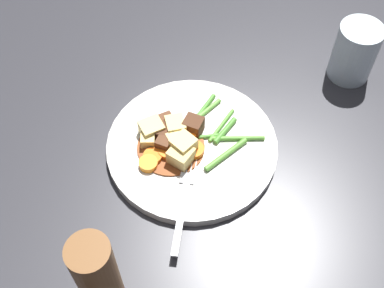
{
  "coord_description": "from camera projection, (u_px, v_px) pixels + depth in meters",
  "views": [
    {
      "loc": [
        0.27,
        0.37,
        0.67
      ],
      "look_at": [
        0.0,
        0.0,
        0.02
      ],
      "focal_mm": 47.63,
      "sensor_mm": 36.0,
      "label": 1
    }
  ],
  "objects": [
    {
      "name": "ground_plane",
      "position": [
        192.0,
        150.0,
        0.81
      ],
      "size": [
        3.0,
        3.0,
        0.0
      ],
      "primitive_type": "plane",
      "color": "#2D2D33"
    },
    {
      "name": "dinner_plate",
      "position": [
        192.0,
        147.0,
        0.8
      ],
      "size": [
        0.27,
        0.27,
        0.02
      ],
      "primitive_type": "cylinder",
      "color": "white",
      "rests_on": "ground_plane"
    },
    {
      "name": "stew_sauce",
      "position": [
        171.0,
        147.0,
        0.79
      ],
      "size": [
        0.11,
        0.11,
        0.0
      ],
      "primitive_type": "cylinder",
      "color": "brown",
      "rests_on": "dinner_plate"
    },
    {
      "name": "carrot_slice_0",
      "position": [
        153.0,
        157.0,
        0.78
      ],
      "size": [
        0.04,
        0.04,
        0.01
      ],
      "primitive_type": "cylinder",
      "rotation": [
        0.0,
        0.0,
        5.48
      ],
      "color": "orange",
      "rests_on": "dinner_plate"
    },
    {
      "name": "carrot_slice_1",
      "position": [
        148.0,
        164.0,
        0.77
      ],
      "size": [
        0.04,
        0.04,
        0.01
      ],
      "primitive_type": "cylinder",
      "rotation": [
        0.0,
        0.0,
        2.25
      ],
      "color": "orange",
      "rests_on": "dinner_plate"
    },
    {
      "name": "carrot_slice_2",
      "position": [
        185.0,
        137.0,
        0.79
      ],
      "size": [
        0.04,
        0.04,
        0.01
      ],
      "primitive_type": "cylinder",
      "rotation": [
        0.0,
        0.0,
        4.06
      ],
      "color": "orange",
      "rests_on": "dinner_plate"
    },
    {
      "name": "carrot_slice_3",
      "position": [
        167.0,
        152.0,
        0.78
      ],
      "size": [
        0.03,
        0.03,
        0.01
      ],
      "primitive_type": "cylinder",
      "rotation": [
        0.0,
        0.0,
        2.91
      ],
      "color": "orange",
      "rests_on": "dinner_plate"
    },
    {
      "name": "carrot_slice_4",
      "position": [
        194.0,
        150.0,
        0.78
      ],
      "size": [
        0.05,
        0.05,
        0.01
      ],
      "primitive_type": "cylinder",
      "rotation": [
        0.0,
        0.0,
        0.75
      ],
      "color": "orange",
      "rests_on": "dinner_plate"
    },
    {
      "name": "potato_chunk_0",
      "position": [
        152.0,
        130.0,
        0.79
      ],
      "size": [
        0.04,
        0.04,
        0.03
      ],
      "primitive_type": "cube",
      "rotation": [
        0.0,
        0.0,
        2.98
      ],
      "color": "#E5CC7A",
      "rests_on": "dinner_plate"
    },
    {
      "name": "potato_chunk_1",
      "position": [
        148.0,
        140.0,
        0.79
      ],
      "size": [
        0.03,
        0.03,
        0.02
      ],
      "primitive_type": "cube",
      "rotation": [
        0.0,
        0.0,
        0.94
      ],
      "color": "#E5CC7A",
      "rests_on": "dinner_plate"
    },
    {
      "name": "potato_chunk_2",
      "position": [
        175.0,
        127.0,
        0.8
      ],
      "size": [
        0.04,
        0.04,
        0.03
      ],
      "primitive_type": "cube",
      "rotation": [
        0.0,
        0.0,
        1.18
      ],
      "color": "#E5CC7A",
      "rests_on": "dinner_plate"
    },
    {
      "name": "potato_chunk_3",
      "position": [
        184.0,
        146.0,
        0.77
      ],
      "size": [
        0.04,
        0.04,
        0.03
      ],
      "primitive_type": "cube",
      "rotation": [
        0.0,
        0.0,
        4.89
      ],
      "color": "#E5CC7A",
      "rests_on": "dinner_plate"
    },
    {
      "name": "potato_chunk_4",
      "position": [
        181.0,
        156.0,
        0.77
      ],
      "size": [
        0.04,
        0.04,
        0.03
      ],
      "primitive_type": "cube",
      "rotation": [
        0.0,
        0.0,
        1.92
      ],
      "color": "#DBBC6B",
      "rests_on": "dinner_plate"
    },
    {
      "name": "potato_chunk_5",
      "position": [
        178.0,
        141.0,
        0.78
      ],
      "size": [
        0.03,
        0.03,
        0.02
      ],
      "primitive_type": "cube",
      "rotation": [
        0.0,
        0.0,
        2.98
      ],
      "color": "#E5CC7A",
      "rests_on": "dinner_plate"
    },
    {
      "name": "meat_chunk_0",
      "position": [
        193.0,
        126.0,
        0.8
      ],
      "size": [
        0.04,
        0.04,
        0.03
      ],
      "primitive_type": "cube",
      "rotation": [
        0.0,
        0.0,
        0.53
      ],
      "color": "#4C2B19",
      "rests_on": "dinner_plate"
    },
    {
      "name": "meat_chunk_1",
      "position": [
        165.0,
        142.0,
        0.78
      ],
      "size": [
        0.04,
        0.03,
        0.02
      ],
      "primitive_type": "cube",
      "rotation": [
        0.0,
        0.0,
        2.12
      ],
      "color": "#56331E",
      "rests_on": "dinner_plate"
    },
    {
      "name": "meat_chunk_2",
      "position": [
        167.0,
        122.0,
        0.81
      ],
      "size": [
        0.03,
        0.03,
        0.02
      ],
      "primitive_type": "cube",
      "rotation": [
        0.0,
        0.0,
        6.11
      ],
      "color": "#56331E",
      "rests_on": "dinner_plate"
    },
    {
      "name": "meat_chunk_3",
      "position": [
        164.0,
        132.0,
        0.79
      ],
      "size": [
        0.03,
        0.03,
        0.02
      ],
      "primitive_type": "cube",
      "rotation": [
        0.0,
        0.0,
        2.37
      ],
      "color": "#4C2B19",
      "rests_on": "dinner_plate"
    },
    {
      "name": "green_bean_0",
      "position": [
        220.0,
        124.0,
        0.81
      ],
      "size": [
        0.07,
        0.03,
        0.01
      ],
      "primitive_type": "cylinder",
      "rotation": [
        0.0,
        1.57,
        3.51
      ],
      "color": "#599E38",
      "rests_on": "dinner_plate"
    },
    {
      "name": "green_bean_1",
      "position": [
        225.0,
        131.0,
        0.8
      ],
      "size": [
        0.06,
        0.03,
        0.01
      ],
      "primitive_type": "cylinder",
      "rotation": [
        0.0,
        1.57,
        3.46
      ],
      "color": "#4C8E33",
      "rests_on": "dinner_plate"
    },
    {
      "name": "green_bean_2",
      "position": [
        205.0,
        112.0,
        0.83
      ],
      "size": [
        0.07,
        0.02,
        0.01
      ],
      "primitive_type": "cylinder",
      "rotation": [
        0.0,
        1.57,
        3.31
      ],
      "color": "#66AD42",
      "rests_on": "dinner_plate"
    },
    {
      "name": "green_bean_3",
      "position": [
        238.0,
        138.0,
        0.8
      ],
      "size": [
        0.07,
        0.05,
        0.01
      ],
      "primitive_type": "cylinder",
      "rotation": [
        0.0,
        1.57,
        2.53
      ],
      "color": "#599E38",
      "rests_on": "dinner_plate"
    },
    {
      "name": "green_bean_4",
      "position": [
        201.0,
        112.0,
        0.83
      ],
      "size": [
        0.08,
        0.04,
        0.01
      ],
      "primitive_type": "cylinder",
      "rotation": [
        0.0,
        1.57,
        3.54
      ],
      "color": "#4C8E33",
      "rests_on": "dinner_plate"
    },
    {
      "name": "green_bean_5",
      "position": [
        226.0,
        154.0,
        0.78
      ],
      "size": [
        0.08,
        0.02,
        0.01
      ],
      "primitive_type": "cylinder",
      "rotation": [
        0.0,
        1.57,
        3.22
      ],
      "color": "#599E38",
      "rests_on": "dinner_plate"
    },
    {
      "name": "green_bean_6",
      "position": [
        200.0,
        136.0,
        0.8
      ],
      "size": [
        0.06,
        0.04,
        0.01
      ],
      "primitive_type": "cylinder",
      "rotation": [
        0.0,
        1.57,
        2.64
      ],
      "color": "#4C8E33",
      "rests_on": "dinner_plate"
    },
    {
      "name": "fork",
      "position": [
        184.0,
        196.0,
        0.74
      ],
      "size": [
        0.13,
        0.14,
        0.0
      ],
      "color": "silver",
      "rests_on": "dinner_plate"
    },
    {
      "name": "water_glass",
      "position": [
        355.0,
        52.0,
        0.86
      ],
      "size": [
        0.07,
        0.07,
        0.1
      ],
      "primitive_type": "cylinder",
      "color": "silver",
      "rests_on": "ground_plane"
    },
    {
      "name": "pepper_mill",
      "position": [
        98.0,
        276.0,
        0.61
      ],
      "size": [
        0.05,
        0.05,
        0.15
      ],
      "primitive_type": "cylinder",
      "color": "brown",
      "rests_on": "ground_plane"
    }
  ]
}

